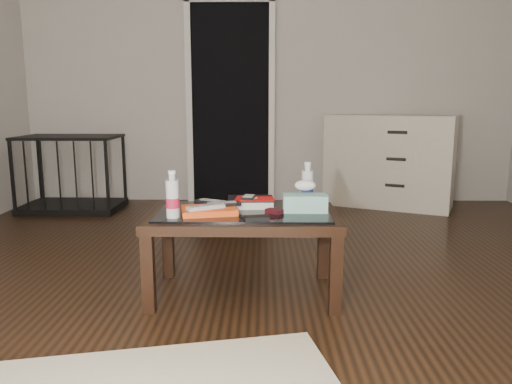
# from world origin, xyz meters

# --- Properties ---
(ground) EXTENTS (5.00, 5.00, 0.00)m
(ground) POSITION_xyz_m (0.00, 0.00, 0.00)
(ground) COLOR black
(ground) RESTS_ON ground
(doorway) EXTENTS (0.90, 0.08, 2.07)m
(doorway) POSITION_xyz_m (-0.40, 2.47, 1.02)
(doorway) COLOR black
(doorway) RESTS_ON ground
(coffee_table) EXTENTS (1.00, 0.60, 0.46)m
(coffee_table) POSITION_xyz_m (-0.17, -0.10, 0.40)
(coffee_table) COLOR black
(coffee_table) RESTS_ON ground
(dresser) EXTENTS (1.30, 0.95, 0.90)m
(dresser) POSITION_xyz_m (1.18, 2.23, 0.45)
(dresser) COLOR beige
(dresser) RESTS_ON ground
(pet_crate) EXTENTS (0.91, 0.61, 0.71)m
(pet_crate) POSITION_xyz_m (-1.90, 2.00, 0.23)
(pet_crate) COLOR black
(pet_crate) RESTS_ON ground
(magazines) EXTENTS (0.32, 0.26, 0.03)m
(magazines) POSITION_xyz_m (-0.35, -0.16, 0.48)
(magazines) COLOR #F24E16
(magazines) RESTS_ON coffee_table
(remote_silver) EXTENTS (0.20, 0.15, 0.02)m
(remote_silver) POSITION_xyz_m (-0.36, -0.20, 0.50)
(remote_silver) COLOR #B2B1B6
(remote_silver) RESTS_ON magazines
(remote_black_front) EXTENTS (0.21, 0.11, 0.02)m
(remote_black_front) POSITION_xyz_m (-0.28, -0.12, 0.50)
(remote_black_front) COLOR black
(remote_black_front) RESTS_ON magazines
(remote_black_back) EXTENTS (0.20, 0.14, 0.02)m
(remote_black_back) POSITION_xyz_m (-0.33, -0.07, 0.50)
(remote_black_back) COLOR black
(remote_black_back) RESTS_ON magazines
(textbook) EXTENTS (0.26, 0.21, 0.05)m
(textbook) POSITION_xyz_m (-0.13, 0.01, 0.48)
(textbook) COLOR black
(textbook) RESTS_ON coffee_table
(dvd_mailers) EXTENTS (0.20, 0.15, 0.01)m
(dvd_mailers) POSITION_xyz_m (-0.12, -0.01, 0.51)
(dvd_mailers) COLOR red
(dvd_mailers) RESTS_ON textbook
(ipod) EXTENTS (0.08, 0.11, 0.02)m
(ipod) POSITION_xyz_m (-0.14, -0.02, 0.52)
(ipod) COLOR black
(ipod) RESTS_ON dvd_mailers
(flip_phone) EXTENTS (0.10, 0.09, 0.02)m
(flip_phone) POSITION_xyz_m (-0.00, -0.16, 0.47)
(flip_phone) COLOR black
(flip_phone) RESTS_ON coffee_table
(wallet) EXTENTS (0.13, 0.09, 0.02)m
(wallet) POSITION_xyz_m (-0.10, -0.31, 0.47)
(wallet) COLOR black
(wallet) RESTS_ON coffee_table
(water_bottle_left) EXTENTS (0.07, 0.07, 0.24)m
(water_bottle_left) POSITION_xyz_m (-0.51, -0.26, 0.58)
(water_bottle_left) COLOR silver
(water_bottle_left) RESTS_ON coffee_table
(water_bottle_right) EXTENTS (0.08, 0.08, 0.24)m
(water_bottle_right) POSITION_xyz_m (0.19, 0.09, 0.58)
(water_bottle_right) COLOR white
(water_bottle_right) RESTS_ON coffee_table
(tissue_box) EXTENTS (0.23, 0.12, 0.09)m
(tissue_box) POSITION_xyz_m (0.16, -0.11, 0.51)
(tissue_box) COLOR teal
(tissue_box) RESTS_ON coffee_table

